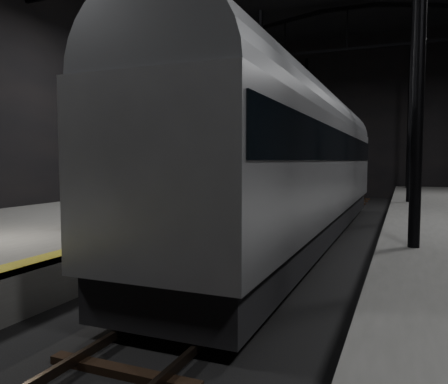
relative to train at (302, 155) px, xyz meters
The scene contains 6 objects.
ground 3.45m from the train, 89.99° to the right, with size 44.00×44.00×0.00m, color black.
platform_left 8.08m from the train, behind, with size 9.00×43.80×1.00m, color #595956.
tactile_strip 4.13m from the train, 158.33° to the right, with size 0.50×43.80×0.01m, color olive.
track 3.39m from the train, 89.99° to the right, with size 2.40×43.00×0.24m.
train is the anchor object (origin of this frame).
woman 8.03m from the train, 137.37° to the right, with size 0.64×0.42×1.77m, color #95835B.
Camera 1 is at (3.55, -14.89, 3.00)m, focal length 35.00 mm.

